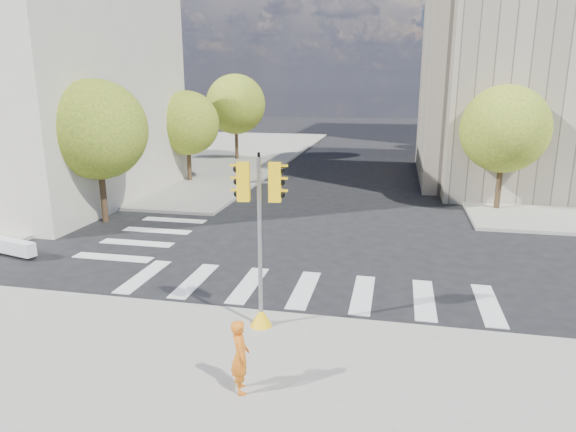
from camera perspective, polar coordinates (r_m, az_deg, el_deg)
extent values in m
plane|color=black|center=(17.86, 3.28, -5.77)|extent=(160.00, 160.00, 0.00)
cube|color=gray|center=(48.53, -15.79, 6.76)|extent=(28.00, 40.00, 0.15)
cube|color=#A0937F|center=(32.24, 24.54, 14.72)|extent=(8.00, 8.00, 14.00)
cylinder|color=#382616|center=(24.83, -19.83, 2.13)|extent=(0.28, 0.28, 2.45)
sphere|color=#537120|center=(24.41, -20.43, 8.98)|extent=(4.40, 4.40, 4.40)
cylinder|color=#382616|center=(33.61, -10.91, 5.54)|extent=(0.28, 0.28, 2.17)
sphere|color=#537120|center=(33.30, -11.13, 10.10)|extent=(4.00, 4.00, 4.00)
cylinder|color=#382616|center=(42.88, -5.73, 7.94)|extent=(0.28, 0.28, 2.62)
sphere|color=#537120|center=(42.63, -5.85, 12.25)|extent=(4.80, 4.80, 4.80)
cylinder|color=#382616|center=(27.49, 22.34, 2.96)|extent=(0.28, 0.28, 2.38)
sphere|color=#537120|center=(27.12, 22.93, 8.90)|extent=(4.20, 4.20, 4.20)
cylinder|color=#382616|center=(39.20, 19.41, 6.49)|extent=(0.28, 0.28, 2.52)
sphere|color=#537120|center=(38.93, 19.80, 11.01)|extent=(4.60, 4.60, 4.60)
cylinder|color=#382616|center=(51.07, 17.80, 8.18)|extent=(0.28, 0.28, 2.27)
sphere|color=#537120|center=(50.87, 18.04, 11.24)|extent=(4.00, 4.00, 4.00)
cylinder|color=black|center=(31.13, 22.54, 9.69)|extent=(0.12, 0.12, 8.00)
cube|color=black|center=(31.12, 23.28, 17.02)|extent=(0.35, 0.18, 0.22)
cylinder|color=black|center=(44.95, 19.45, 11.13)|extent=(0.12, 0.12, 8.00)
cube|color=black|center=(44.95, 19.89, 16.21)|extent=(0.35, 0.18, 0.22)
cone|color=yellow|center=(13.41, -3.02, -11.09)|extent=(0.56, 0.56, 0.50)
cylinder|color=gray|center=(12.69, -3.13, -3.22)|extent=(0.11, 0.11, 4.36)
cylinder|color=black|center=(12.20, -3.28, 6.79)|extent=(0.07, 0.07, 0.12)
cylinder|color=gray|center=(12.30, -3.23, 3.79)|extent=(0.90, 0.17, 0.06)
cube|color=yellow|center=(12.36, -4.98, 3.81)|extent=(0.33, 0.26, 0.95)
cube|color=yellow|center=(12.26, -1.47, 3.77)|extent=(0.33, 0.26, 0.95)
imported|color=orange|center=(10.63, -5.34, -15.24)|extent=(0.58, 0.67, 1.55)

